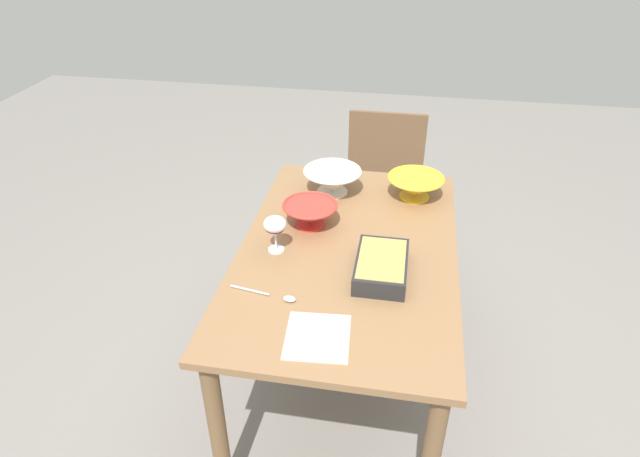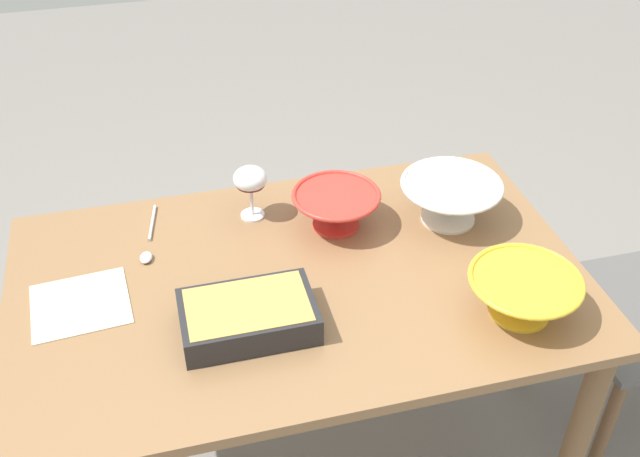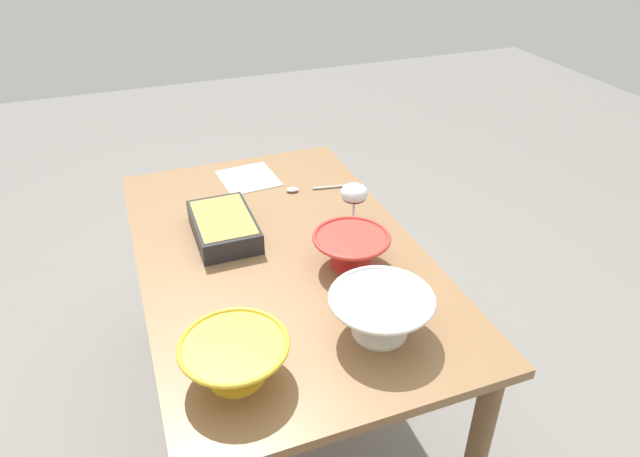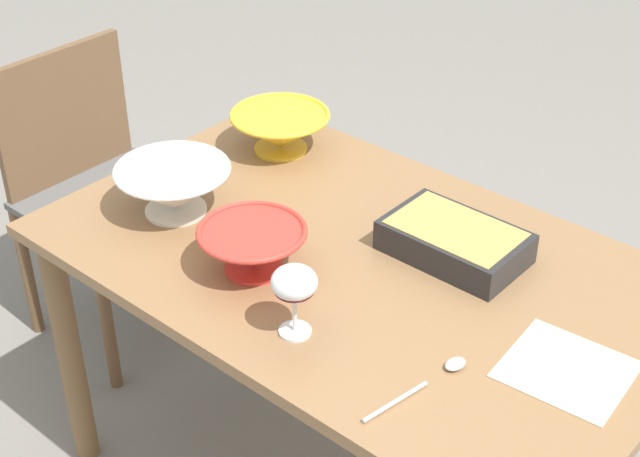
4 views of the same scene
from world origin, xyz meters
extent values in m
plane|color=gray|center=(0.00, 0.00, 0.00)|extent=(8.00, 8.00, 0.00)
cube|color=olive|center=(0.00, 0.00, 0.71)|extent=(1.35, 0.83, 0.03)
cylinder|color=brown|center=(-0.61, -0.35, 0.35)|extent=(0.06, 0.06, 0.69)
cylinder|color=brown|center=(0.61, -0.35, 0.35)|extent=(0.06, 0.06, 0.69)
cylinder|color=brown|center=(-0.61, 0.35, 0.35)|extent=(0.06, 0.06, 0.69)
cube|color=#595959|center=(-0.95, 0.07, 0.45)|extent=(0.41, 0.45, 0.02)
cube|color=brown|center=(-1.15, 0.07, 0.66)|extent=(0.02, 0.43, 0.39)
cylinder|color=brown|center=(-0.77, -0.14, 0.22)|extent=(0.04, 0.04, 0.44)
cylinder|color=brown|center=(-0.77, 0.28, 0.22)|extent=(0.04, 0.04, 0.44)
cylinder|color=brown|center=(-1.14, -0.14, 0.22)|extent=(0.04, 0.04, 0.44)
cylinder|color=brown|center=(-1.14, 0.28, 0.22)|extent=(0.04, 0.04, 0.44)
cylinder|color=white|center=(0.06, -0.27, 0.73)|extent=(0.06, 0.06, 0.01)
cylinder|color=white|center=(0.06, -0.27, 0.77)|extent=(0.01, 0.01, 0.08)
ellipsoid|color=white|center=(0.06, -0.27, 0.84)|extent=(0.09, 0.09, 0.06)
ellipsoid|color=#4C0A19|center=(0.06, -0.27, 0.82)|extent=(0.08, 0.08, 0.03)
cube|color=#262628|center=(0.14, 0.14, 0.76)|extent=(0.29, 0.18, 0.07)
cube|color=tan|center=(0.14, 0.14, 0.78)|extent=(0.26, 0.16, 0.02)
cylinder|color=white|center=(-0.43, -0.13, 0.73)|extent=(0.14, 0.14, 0.01)
cone|color=white|center=(-0.43, -0.13, 0.78)|extent=(0.25, 0.25, 0.10)
torus|color=white|center=(-0.43, -0.13, 0.83)|extent=(0.26, 0.26, 0.01)
cylinder|color=yellow|center=(-0.45, 0.24, 0.73)|extent=(0.13, 0.13, 0.01)
cone|color=yellow|center=(-0.45, 0.24, 0.77)|extent=(0.24, 0.24, 0.09)
torus|color=yellow|center=(-0.45, 0.24, 0.82)|extent=(0.25, 0.25, 0.01)
cylinder|color=red|center=(-0.14, -0.18, 0.73)|extent=(0.12, 0.12, 0.01)
cone|color=red|center=(-0.14, -0.18, 0.77)|extent=(0.22, 0.22, 0.09)
torus|color=red|center=(-0.14, -0.18, 0.82)|extent=(0.23, 0.23, 0.01)
cylinder|color=silver|center=(0.32, -0.30, 0.73)|extent=(0.03, 0.15, 0.01)
ellipsoid|color=silver|center=(0.34, -0.15, 0.73)|extent=(0.04, 0.05, 0.01)
cube|color=beige|center=(0.50, -0.03, 0.72)|extent=(0.23, 0.22, 0.00)
camera|label=1|loc=(1.72, 0.19, 1.91)|focal=30.54mm
camera|label=2|loc=(0.28, 1.29, 1.87)|focal=41.41mm
camera|label=3|loc=(-1.37, 0.38, 1.70)|focal=31.80mm
camera|label=4|loc=(0.99, -1.28, 1.86)|focal=52.76mm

